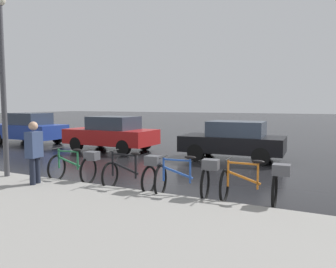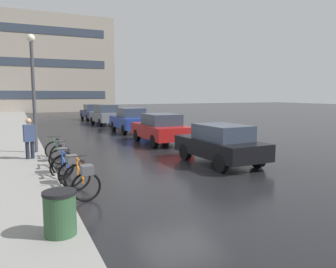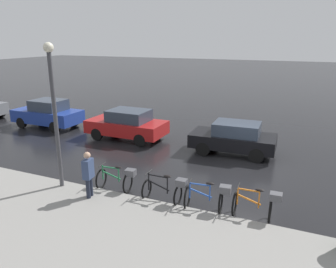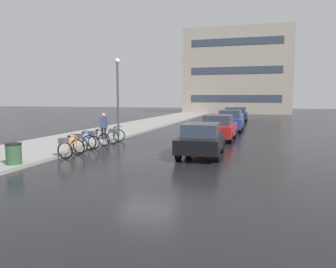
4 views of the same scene
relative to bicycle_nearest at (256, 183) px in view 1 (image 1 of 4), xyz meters
The scene contains 10 objects.
ground_plane 3.41m from the bicycle_nearest, 17.31° to the left, with size 140.00×140.00×0.00m, color black.
bicycle_nearest is the anchor object (origin of this frame).
bicycle_second 1.45m from the bicycle_nearest, 96.53° to the left, with size 0.88×1.41×0.99m.
bicycle_third 2.84m from the bicycle_nearest, 93.56° to the left, with size 0.70×1.44×0.99m.
bicycle_farthest 4.73m from the bicycle_nearest, 90.84° to the left, with size 0.83×1.39×0.94m.
car_black 5.79m from the bicycle_nearest, 19.52° to the left, with size 1.95×3.89×1.48m.
car_red 9.38m from the bicycle_nearest, 54.24° to the left, with size 1.97×4.17×1.57m.
car_blue 14.36m from the bicycle_nearest, 66.71° to the left, with size 1.90×4.09×1.66m.
pedestrian 5.34m from the bicycle_nearest, 101.13° to the left, with size 0.43×0.30×1.70m.
streetlamp 7.16m from the bicycle_nearest, 96.24° to the left, with size 0.33×0.33×5.05m.
Camera 1 is at (-9.99, -2.31, 2.12)m, focal length 35.00 mm.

